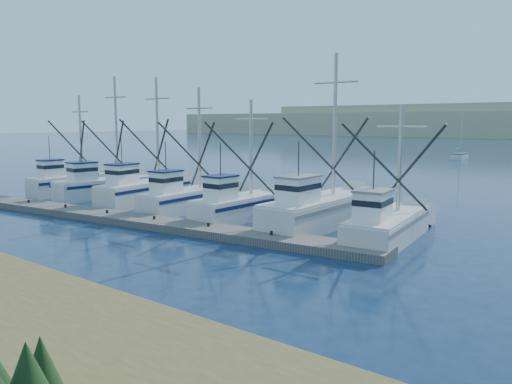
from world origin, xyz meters
The scene contains 4 objects.
ground centered at (0.00, 0.00, 0.00)m, with size 500.00×500.00×0.00m, color #0C2238.
floating_dock centered at (-10.28, 6.26, 0.22)m, with size 32.43×2.16×0.43m, color #69635E.
trawler_fleet centered at (-9.56, 11.39, 0.98)m, with size 31.20×9.52×10.23m.
sailboat_far centered at (-9.00, 73.11, 0.50)m, with size 2.04×5.08×8.10m.
Camera 1 is at (14.21, -13.04, 6.22)m, focal length 35.00 mm.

